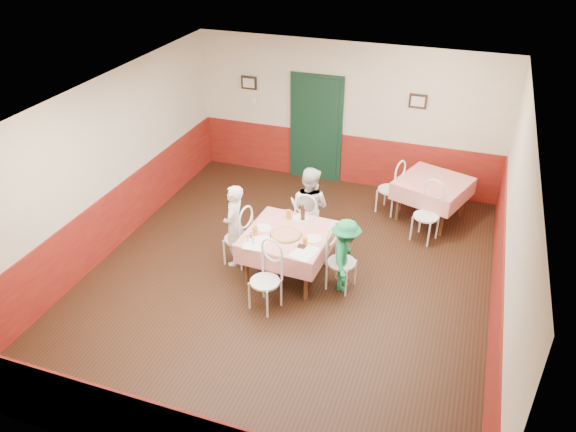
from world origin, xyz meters
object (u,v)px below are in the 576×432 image
(diner_far, at_px, (309,208))
(chair_right, at_px, (342,262))
(chair_far, at_px, (308,223))
(glass_c, at_px, (289,214))
(chair_near, at_px, (265,282))
(chair_second_a, at_px, (390,190))
(glass_b, at_px, (305,242))
(diner_left, at_px, (234,225))
(chair_second_b, at_px, (426,216))
(diner_right, at_px, (345,256))
(wallet, at_px, (302,246))
(pizza, at_px, (286,234))
(main_table, at_px, (288,254))
(second_table, at_px, (431,200))
(beer_bottle, at_px, (303,213))
(glass_a, at_px, (255,231))
(chair_left, at_px, (238,238))

(diner_far, bearing_deg, chair_right, 139.53)
(chair_far, xyz_separation_m, glass_c, (-0.17, -0.45, 0.38))
(chair_far, distance_m, diner_far, 0.27)
(chair_near, relative_size, diner_far, 0.63)
(chair_near, bearing_deg, chair_second_a, 87.87)
(glass_b, bearing_deg, glass_c, 126.40)
(chair_second_a, distance_m, diner_left, 3.13)
(chair_second_b, distance_m, diner_right, 1.99)
(wallet, bearing_deg, pizza, 148.10)
(pizza, bearing_deg, main_table, 86.14)
(glass_b, bearing_deg, diner_right, 19.08)
(pizza, bearing_deg, second_table, 53.69)
(chair_right, bearing_deg, diner_far, 51.62)
(glass_b, relative_size, beer_bottle, 0.52)
(main_table, height_order, diner_left, diner_left)
(second_table, bearing_deg, chair_second_a, 180.00)
(chair_right, bearing_deg, chair_second_a, 5.54)
(diner_right, bearing_deg, glass_a, 88.86)
(chair_left, xyz_separation_m, chair_second_b, (2.70, 1.65, 0.00))
(second_table, xyz_separation_m, glass_c, (-1.98, -2.05, 0.46))
(glass_b, bearing_deg, chair_left, 166.53)
(chair_far, relative_size, pizza, 2.03)
(beer_bottle, xyz_separation_m, wallet, (0.21, -0.71, -0.11))
(chair_right, height_order, diner_right, diner_right)
(wallet, bearing_deg, chair_left, 166.67)
(second_table, relative_size, glass_a, 7.94)
(main_table, bearing_deg, glass_a, -153.30)
(main_table, xyz_separation_m, diner_far, (0.05, 0.90, 0.34))
(chair_left, relative_size, diner_left, 0.66)
(diner_right, bearing_deg, diner_far, 33.51)
(chair_far, height_order, glass_c, glass_c)
(chair_second_b, bearing_deg, chair_right, -100.49)
(chair_near, bearing_deg, diner_far, 103.98)
(chair_near, xyz_separation_m, glass_c, (-0.08, 1.25, 0.38))
(chair_far, bearing_deg, beer_bottle, 91.53)
(diner_left, bearing_deg, chair_far, 125.73)
(chair_second_b, xyz_separation_m, diner_far, (-1.80, -0.80, 0.26))
(second_table, relative_size, glass_b, 8.89)
(glass_c, bearing_deg, wallet, -57.78)
(second_table, relative_size, diner_right, 0.96)
(chair_right, xyz_separation_m, chair_second_b, (1.00, 1.74, 0.00))
(main_table, height_order, glass_a, glass_a)
(chair_near, bearing_deg, chair_left, 148.98)
(glass_b, height_order, diner_left, diner_left)
(wallet, xyz_separation_m, diner_far, (-0.26, 1.19, -0.06))
(chair_second_a, bearing_deg, glass_a, -10.55)
(chair_second_a, distance_m, wallet, 2.87)
(diner_right, bearing_deg, chair_second_b, -37.04)
(glass_a, distance_m, diner_right, 1.37)
(wallet, bearing_deg, diner_right, 25.74)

